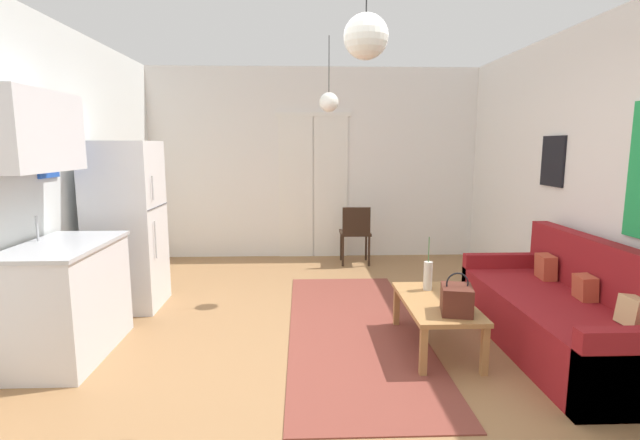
% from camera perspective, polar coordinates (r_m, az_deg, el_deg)
% --- Properties ---
extents(ground_plane, '(5.34, 7.78, 0.10)m').
position_cam_1_polar(ground_plane, '(3.72, 0.83, -18.00)').
color(ground_plane, '#996D44').
extents(wall_back, '(4.94, 0.13, 2.75)m').
position_cam_1_polar(wall_back, '(6.96, -0.74, 6.72)').
color(wall_back, white).
rests_on(wall_back, ground_plane).
extents(area_rug, '(1.17, 3.19, 0.01)m').
position_cam_1_polar(area_rug, '(4.37, 4.21, -13.01)').
color(area_rug, brown).
rests_on(area_rug, ground_plane).
extents(couch, '(0.84, 2.05, 0.89)m').
position_cam_1_polar(couch, '(4.34, 27.66, -10.30)').
color(couch, maroon).
rests_on(couch, ground_plane).
extents(coffee_table, '(0.53, 1.05, 0.40)m').
position_cam_1_polar(coffee_table, '(4.00, 13.86, -10.08)').
color(coffee_table, '#A87542').
rests_on(coffee_table, ground_plane).
extents(bamboo_vase, '(0.08, 0.08, 0.47)m').
position_cam_1_polar(bamboo_vase, '(4.21, 12.92, -6.57)').
color(bamboo_vase, beige).
rests_on(bamboo_vase, coffee_table).
extents(handbag, '(0.27, 0.31, 0.31)m').
position_cam_1_polar(handbag, '(3.70, 16.20, -9.19)').
color(handbag, '#512319').
rests_on(handbag, coffee_table).
extents(refrigerator, '(0.67, 0.66, 1.69)m').
position_cam_1_polar(refrigerator, '(5.13, -22.38, -0.63)').
color(refrigerator, white).
rests_on(refrigerator, ground_plane).
extents(kitchen_counter, '(0.63, 1.10, 2.04)m').
position_cam_1_polar(kitchen_counter, '(4.16, -29.01, -4.32)').
color(kitchen_counter, silver).
rests_on(kitchen_counter, ground_plane).
extents(accent_chair, '(0.43, 0.41, 0.82)m').
position_cam_1_polar(accent_chair, '(6.53, 4.31, -1.34)').
color(accent_chair, black).
rests_on(accent_chair, ground_plane).
extents(pendant_lamp_near, '(0.25, 0.25, 0.64)m').
position_cam_1_polar(pendant_lamp_near, '(2.78, 5.58, 21.23)').
color(pendant_lamp_near, black).
extents(pendant_lamp_far, '(0.20, 0.20, 0.76)m').
position_cam_1_polar(pendant_lamp_far, '(5.03, 1.08, 14.08)').
color(pendant_lamp_far, black).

